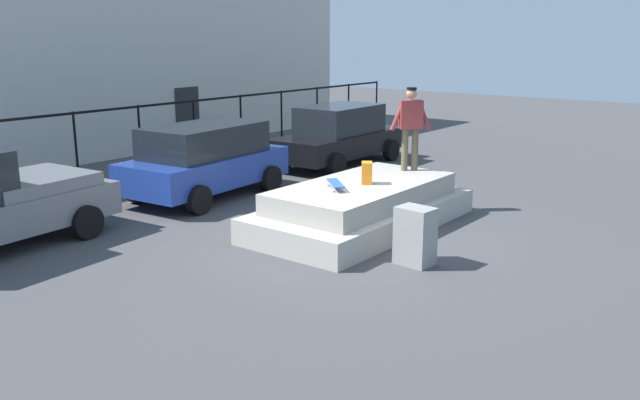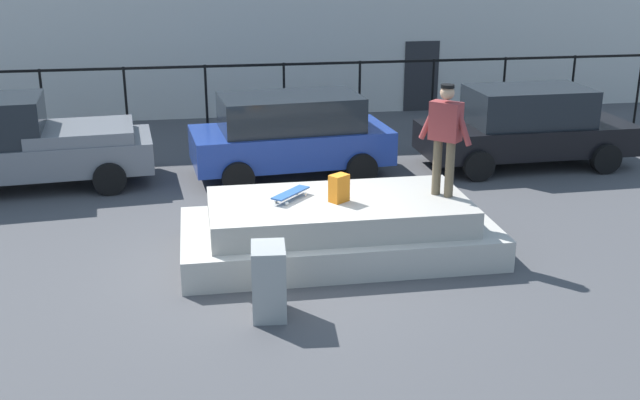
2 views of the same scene
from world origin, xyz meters
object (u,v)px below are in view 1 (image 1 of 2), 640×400
Objects in this scene: backpack at (367,173)px; utility_box at (415,236)px; skateboard at (336,184)px; skateboarder at (411,122)px; car_blue_hatchback_mid at (205,159)px; car_black_sedan_far at (340,135)px.

utility_box is (-1.28, -1.85, -0.62)m from backpack.
skateboard is 2.20m from utility_box.
utility_box is (-0.56, -2.07, -0.51)m from skateboard.
skateboard is (-2.38, 0.19, -0.93)m from skateboarder.
skateboard is at bearing -97.38° from car_blue_hatchback_mid.
car_blue_hatchback_mid reaches higher than backpack.
car_black_sedan_far is 4.76× the size of utility_box.
skateboarder reaches higher than car_blue_hatchback_mid.
skateboarder reaches higher than car_black_sedan_far.
car_blue_hatchback_mid is at bearing 112.73° from skateboarder.
car_black_sedan_far is at bearing 49.20° from utility_box.
car_black_sedan_far reaches higher than car_blue_hatchback_mid.
backpack is at bearing -139.10° from car_black_sedan_far.
car_black_sedan_far is at bearing 35.69° from skateboard.
utility_box is at bearing -147.56° from skateboarder.
car_black_sedan_far reaches higher than backpack.
skateboarder is at bearing 37.12° from utility_box.
skateboarder is at bearing -127.76° from car_black_sedan_far.
skateboard is 0.16× the size of car_black_sedan_far.
skateboarder is at bearing 145.65° from backpack.
car_blue_hatchback_mid is 6.37m from utility_box.
backpack is at bearing -16.97° from skateboard.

